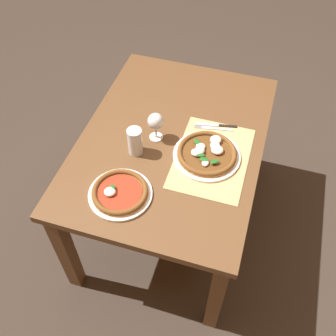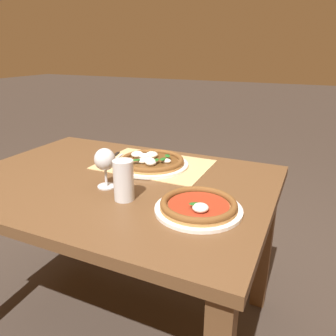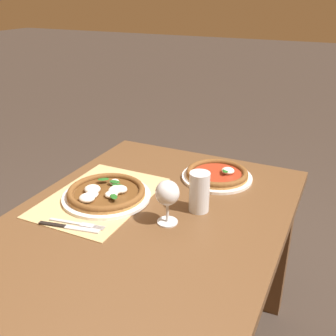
{
  "view_description": "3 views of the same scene",
  "coord_description": "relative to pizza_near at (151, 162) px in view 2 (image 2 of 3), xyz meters",
  "views": [
    {
      "loc": [
        -1.33,
        -0.39,
        2.18
      ],
      "look_at": [
        -0.24,
        -0.05,
        0.8
      ],
      "focal_mm": 42.0,
      "sensor_mm": 36.0,
      "label": 1
    },
    {
      "loc": [
        -0.72,
        1.04,
        1.25
      ],
      "look_at": [
        -0.18,
        -0.13,
        0.77
      ],
      "focal_mm": 35.0,
      "sensor_mm": 36.0,
      "label": 2
    },
    {
      "loc": [
        1.0,
        0.56,
        1.45
      ],
      "look_at": [
        -0.26,
        -0.03,
        0.82
      ],
      "focal_mm": 42.0,
      "sensor_mm": 36.0,
      "label": 3
    }
  ],
  "objects": [
    {
      "name": "ground_plane",
      "position": [
        0.07,
        0.2,
        -0.76
      ],
      "size": [
        24.0,
        24.0,
        0.0
      ],
      "primitive_type": "plane",
      "color": "#382D26"
    },
    {
      "name": "dining_table",
      "position": [
        0.07,
        0.2,
        -0.13
      ],
      "size": [
        1.26,
        0.91,
        0.74
      ],
      "color": "brown",
      "rests_on": "ground"
    },
    {
      "name": "paper_placemat",
      "position": [
        -0.0,
        -0.03,
        -0.02
      ],
      "size": [
        0.5,
        0.35,
        0.0
      ],
      "primitive_type": "cube",
      "color": "tan",
      "rests_on": "dining_table"
    },
    {
      "name": "pizza_near",
      "position": [
        0.0,
        0.0,
        0.0
      ],
      "size": [
        0.33,
        0.33,
        0.05
      ],
      "color": "white",
      "rests_on": "paper_placemat"
    },
    {
      "name": "pizza_far",
      "position": [
        -0.34,
        0.32,
        -0.0
      ],
      "size": [
        0.29,
        0.29,
        0.05
      ],
      "color": "white",
      "rests_on": "dining_table"
    },
    {
      "name": "wine_glass",
      "position": [
        0.05,
        0.28,
        0.08
      ],
      "size": [
        0.08,
        0.08,
        0.16
      ],
      "color": "silver",
      "rests_on": "dining_table"
    },
    {
      "name": "pint_glass",
      "position": [
        -0.07,
        0.34,
        0.05
      ],
      "size": [
        0.07,
        0.07,
        0.15
      ],
      "color": "silver",
      "rests_on": "dining_table"
    },
    {
      "name": "fork",
      "position": [
        0.19,
        0.01,
        -0.02
      ],
      "size": [
        0.05,
        0.2,
        0.0
      ],
      "color": "#B7B7BC",
      "rests_on": "paper_placemat"
    },
    {
      "name": "knife",
      "position": [
        0.22,
        0.0,
        -0.02
      ],
      "size": [
        0.06,
        0.21,
        0.01
      ],
      "color": "black",
      "rests_on": "paper_placemat"
    }
  ]
}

